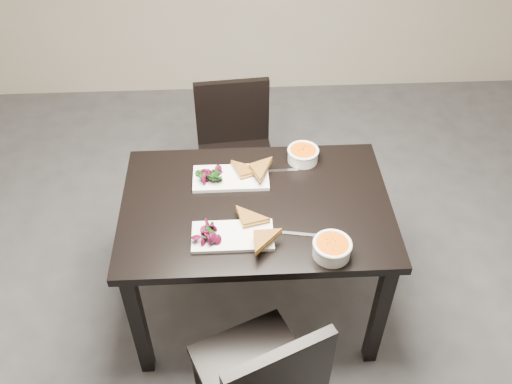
% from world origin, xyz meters
% --- Properties ---
extents(ground, '(5.00, 5.00, 0.00)m').
position_xyz_m(ground, '(0.00, 0.00, 0.00)').
color(ground, '#47474C').
rests_on(ground, ground).
extents(room_shell, '(5.02, 5.02, 2.81)m').
position_xyz_m(room_shell, '(0.00, 0.00, 1.83)').
color(room_shell, beige).
rests_on(room_shell, ground).
extents(table, '(1.20, 0.80, 0.75)m').
position_xyz_m(table, '(-0.09, 0.36, 0.65)').
color(table, black).
rests_on(table, ground).
extents(chair_near, '(0.55, 0.55, 0.85)m').
position_xyz_m(chair_near, '(-0.09, -0.34, 0.48)').
color(chair_near, black).
rests_on(chair_near, ground).
extents(chair_far, '(0.46, 0.46, 0.85)m').
position_xyz_m(chair_far, '(-0.17, 1.11, 0.48)').
color(chair_far, black).
rests_on(chair_far, ground).
extents(plate_near, '(0.34, 0.17, 0.02)m').
position_xyz_m(plate_near, '(-0.19, 0.16, 0.76)').
color(plate_near, white).
rests_on(plate_near, table).
extents(sandwich_near, '(0.20, 0.16, 0.06)m').
position_xyz_m(sandwich_near, '(-0.13, 0.18, 0.79)').
color(sandwich_near, '#A46C22').
rests_on(sandwich_near, plate_near).
extents(salad_near, '(0.11, 0.10, 0.05)m').
position_xyz_m(salad_near, '(-0.29, 0.16, 0.79)').
color(salad_near, black).
rests_on(salad_near, plate_near).
extents(soup_bowl_near, '(0.16, 0.16, 0.07)m').
position_xyz_m(soup_bowl_near, '(0.20, 0.05, 0.79)').
color(soup_bowl_near, white).
rests_on(soup_bowl_near, table).
extents(cutlery_near, '(0.18, 0.05, 0.00)m').
position_xyz_m(cutlery_near, '(0.07, 0.17, 0.75)').
color(cutlery_near, silver).
rests_on(cutlery_near, table).
extents(plate_far, '(0.35, 0.18, 0.02)m').
position_xyz_m(plate_far, '(-0.20, 0.53, 0.76)').
color(plate_far, white).
rests_on(plate_far, table).
extents(sandwich_far, '(0.21, 0.18, 0.06)m').
position_xyz_m(sandwich_far, '(-0.13, 0.51, 0.80)').
color(sandwich_far, '#A46C22').
rests_on(sandwich_far, plate_far).
extents(salad_far, '(0.11, 0.10, 0.05)m').
position_xyz_m(salad_far, '(-0.30, 0.53, 0.79)').
color(salad_far, black).
rests_on(salad_far, plate_far).
extents(soup_bowl_far, '(0.15, 0.15, 0.07)m').
position_xyz_m(soup_bowl_far, '(0.15, 0.65, 0.79)').
color(soup_bowl_far, white).
rests_on(soup_bowl_far, table).
extents(cutlery_far, '(0.18, 0.02, 0.00)m').
position_xyz_m(cutlery_far, '(0.03, 0.58, 0.75)').
color(cutlery_far, silver).
rests_on(cutlery_far, table).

